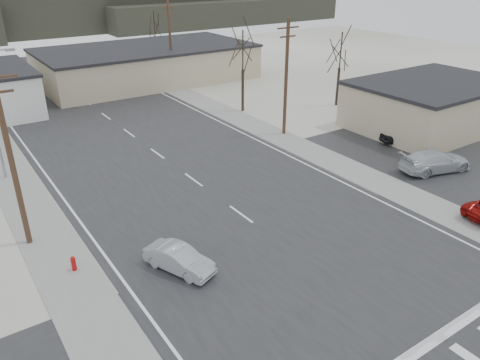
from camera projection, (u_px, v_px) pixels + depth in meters
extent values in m
plane|color=white|center=(333.00, 282.00, 22.87)|extent=(140.00, 140.00, 0.00)
cube|color=#232325|center=(187.00, 175.00, 34.07)|extent=(18.00, 110.00, 0.05)
cube|color=#232325|center=(333.00, 281.00, 22.86)|extent=(90.00, 10.00, 0.04)
cube|color=#232325|center=(461.00, 155.00, 37.51)|extent=(18.00, 20.00, 0.03)
cube|color=gray|center=(18.00, 186.00, 32.41)|extent=(3.00, 90.00, 0.06)
cube|color=gray|center=(262.00, 129.00, 43.19)|extent=(3.00, 90.00, 0.06)
cylinder|color=#A50C0C|center=(74.00, 265.00, 23.51)|extent=(0.24, 0.24, 0.70)
sphere|color=#A50C0C|center=(73.00, 258.00, 23.34)|extent=(0.24, 0.24, 0.24)
cube|color=tan|center=(147.00, 65.00, 59.97)|extent=(26.00, 14.00, 4.00)
cube|color=black|center=(146.00, 48.00, 59.05)|extent=(26.30, 14.30, 0.30)
cube|color=tan|center=(431.00, 106.00, 43.18)|extent=(14.00, 10.00, 4.00)
cube|color=black|center=(435.00, 83.00, 42.26)|extent=(14.30, 10.30, 0.30)
cylinder|color=#472E21|center=(11.00, 160.00, 23.85)|extent=(0.30, 0.30, 10.00)
cylinder|color=#472E21|center=(286.00, 79.00, 40.02)|extent=(0.30, 0.30, 10.00)
cube|color=#472E21|center=(288.00, 28.00, 38.22)|extent=(2.20, 0.12, 0.12)
cube|color=#472E21|center=(288.00, 37.00, 38.52)|extent=(1.60, 0.12, 0.12)
cylinder|color=#472E21|center=(170.00, 44.00, 56.46)|extent=(0.30, 0.30, 10.00)
cube|color=#472E21|center=(168.00, 7.00, 54.66)|extent=(2.20, 0.12, 0.12)
cube|color=#472E21|center=(168.00, 13.00, 54.96)|extent=(1.60, 0.12, 0.12)
cube|color=gray|center=(10.00, 50.00, 30.94)|extent=(0.60, 0.25, 0.18)
cylinder|color=#31281E|center=(243.00, 90.00, 47.74)|extent=(0.28, 0.28, 4.25)
cylinder|color=#31281E|center=(243.00, 52.00, 46.10)|extent=(0.14, 0.14, 4.25)
cylinder|color=#31281E|center=(156.00, 52.00, 68.49)|extent=(0.28, 0.28, 4.00)
cylinder|color=#31281E|center=(154.00, 26.00, 66.95)|extent=(0.14, 0.14, 4.00)
cylinder|color=#31281E|center=(338.00, 87.00, 49.63)|extent=(0.28, 0.28, 4.00)
cylinder|color=#31281E|center=(341.00, 52.00, 48.09)|extent=(0.14, 0.14, 4.00)
cube|color=#333026|center=(68.00, 9.00, 100.30)|extent=(80.00, 18.00, 9.00)
cube|color=#333026|center=(221.00, 11.00, 114.36)|extent=(60.00, 18.00, 5.50)
imported|color=#9A9EA4|center=(179.00, 259.00, 23.42)|extent=(2.68, 4.04, 1.26)
imported|color=black|center=(67.00, 75.00, 60.42)|extent=(2.54, 4.86, 1.34)
imported|color=black|center=(18.00, 86.00, 55.47)|extent=(1.76, 3.71, 1.23)
imported|color=black|center=(401.00, 136.00, 39.87)|extent=(3.83, 2.32, 1.22)
imported|color=#B5BBC0|center=(435.00, 161.00, 34.42)|extent=(5.81, 3.52, 1.57)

